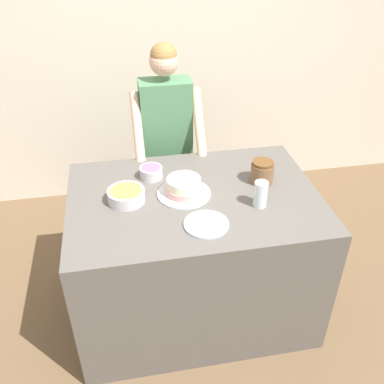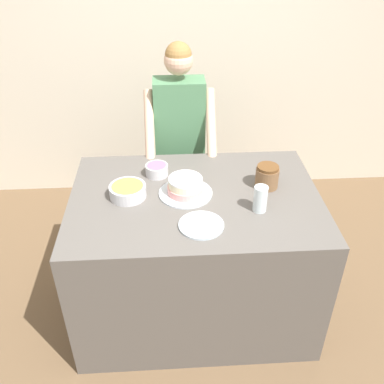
# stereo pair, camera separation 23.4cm
# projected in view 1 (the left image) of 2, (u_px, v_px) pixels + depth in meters

# --- Properties ---
(ground_plane) EXTENTS (14.00, 14.00, 0.00)m
(ground_plane) POSITION_uv_depth(u_px,v_px,m) (209.00, 366.00, 2.52)
(ground_plane) COLOR brown
(wall_back) EXTENTS (10.00, 0.05, 2.60)m
(wall_back) POSITION_uv_depth(u_px,v_px,m) (159.00, 48.00, 3.43)
(wall_back) COLOR beige
(wall_back) RESTS_ON ground_plane
(counter) EXTENTS (1.42, 0.99, 0.88)m
(counter) POSITION_uv_depth(u_px,v_px,m) (194.00, 254.00, 2.67)
(counter) COLOR #5B5651
(counter) RESTS_ON ground_plane
(person_baker) EXTENTS (0.47, 0.43, 1.55)m
(person_baker) POSITION_uv_depth(u_px,v_px,m) (167.00, 132.00, 2.96)
(person_baker) COLOR #2D2D38
(person_baker) RESTS_ON ground_plane
(cake) EXTENTS (0.31, 0.31, 0.10)m
(cake) POSITION_uv_depth(u_px,v_px,m) (184.00, 188.00, 2.41)
(cake) COLOR silver
(cake) RESTS_ON counter
(frosting_bowl_purple) EXTENTS (0.14, 0.14, 0.07)m
(frosting_bowl_purple) POSITION_uv_depth(u_px,v_px,m) (151.00, 172.00, 2.57)
(frosting_bowl_purple) COLOR silver
(frosting_bowl_purple) RESTS_ON counter
(frosting_bowl_olive) EXTENTS (0.21, 0.21, 0.07)m
(frosting_bowl_olive) POSITION_uv_depth(u_px,v_px,m) (126.00, 195.00, 2.36)
(frosting_bowl_olive) COLOR silver
(frosting_bowl_olive) RESTS_ON counter
(drinking_glass) EXTENTS (0.07, 0.07, 0.15)m
(drinking_glass) POSITION_uv_depth(u_px,v_px,m) (261.00, 194.00, 2.31)
(drinking_glass) COLOR silver
(drinking_glass) RESTS_ON counter
(ceramic_plate) EXTENTS (0.24, 0.24, 0.01)m
(ceramic_plate) POSITION_uv_depth(u_px,v_px,m) (206.00, 224.00, 2.20)
(ceramic_plate) COLOR silver
(ceramic_plate) RESTS_ON counter
(stoneware_jar) EXTENTS (0.13, 0.13, 0.14)m
(stoneware_jar) POSITION_uv_depth(u_px,v_px,m) (262.00, 172.00, 2.51)
(stoneware_jar) COLOR brown
(stoneware_jar) RESTS_ON counter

